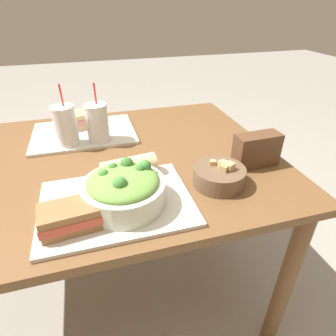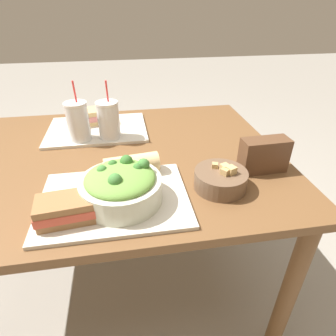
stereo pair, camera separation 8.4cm
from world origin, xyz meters
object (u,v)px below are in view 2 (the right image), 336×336
Objects in this scene: drink_cup_dark at (78,123)px; baguette_near at (132,165)px; salad_bowl at (121,185)px; soup_bowl at (221,179)px; chip_bag at (264,155)px; sandwich_near at (67,209)px; sandwich_far at (94,116)px; drink_cup_red at (109,121)px.

baguette_near is at bearing -56.68° from drink_cup_dark.
salad_bowl is 0.46m from drink_cup_dark.
chip_bag is (0.17, 0.08, 0.03)m from soup_bowl.
sandwich_near is at bearing -169.06° from soup_bowl.
salad_bowl is 0.62m from sandwich_far.
drink_cup_red is 0.61m from chip_bag.
salad_bowl is at bearing -70.13° from drink_cup_dark.
chip_bag is at bearing -32.53° from drink_cup_red.
salad_bowl reaches higher than sandwich_far.
sandwich_far is at bearing 100.53° from salad_bowl.
sandwich_far is (-0.11, 0.61, -0.02)m from salad_bowl.
drink_cup_dark reaches higher than salad_bowl.
drink_cup_dark reaches higher than soup_bowl.
drink_cup_red reaches higher than salad_bowl.
chip_bag is (0.64, -0.33, -0.03)m from drink_cup_dark.
drink_cup_red is (0.12, 0.00, -0.00)m from drink_cup_dark.
drink_cup_red is (-0.08, 0.30, 0.04)m from baguette_near.
sandwich_far is at bearing 81.17° from sandwich_near.
soup_bowl reaches higher than sandwich_far.
sandwich_far is 0.74× the size of drink_cup_red.
sandwich_near is 0.50m from drink_cup_red.
salad_bowl is at bearing 156.58° from baguette_near.
chip_bag is at bearing 8.36° from sandwich_near.
drink_cup_dark is at bearing 25.79° from baguette_near.
drink_cup_dark is 0.72m from chip_bag.
sandwich_near is at bearing -158.16° from salad_bowl.
drink_cup_red is (-0.34, 0.41, 0.05)m from soup_bowl.
salad_bowl reaches higher than chip_bag.
soup_bowl is at bearing -41.26° from drink_cup_dark.
chip_bag is at bearing -101.60° from baguette_near.
salad_bowl is 1.41× the size of soup_bowl.
salad_bowl is at bearing -174.50° from soup_bowl.
salad_bowl is 1.26× the size of baguette_near.
chip_bag is at bearing 23.51° from soup_bowl.
salad_bowl is at bearing -89.90° from sandwich_far.
drink_cup_red is (0.10, 0.49, 0.04)m from sandwich_near.
sandwich_far is 1.09× the size of chip_bag.
drink_cup_red is at bearing 0.00° from drink_cup_dark.
baguette_near is (-0.27, 0.11, 0.01)m from soup_bowl.
salad_bowl reaches higher than baguette_near.
sandwich_far is (-0.42, 0.58, 0.01)m from soup_bowl.
salad_bowl is at bearing -85.06° from drink_cup_red.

